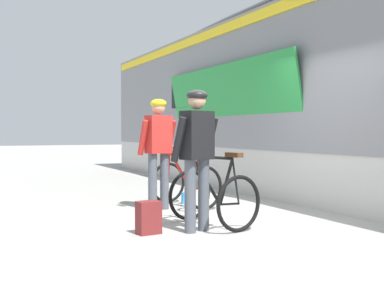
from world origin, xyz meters
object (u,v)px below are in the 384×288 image
(cyclist_near_in_dark, at_px, (197,147))
(bicycle_near_black, at_px, (213,196))
(cyclist_far_in_red, at_px, (158,144))
(bicycle_far_red, at_px, (186,182))
(backpack_on_platform, at_px, (149,218))
(water_bottle_near_the_bikes, at_px, (183,198))
(train_car, at_px, (359,92))

(cyclist_near_in_dark, height_order, bicycle_near_black, cyclist_near_in_dark)
(cyclist_far_in_red, xyz_separation_m, bicycle_far_red, (0.52, 0.11, -0.65))
(cyclist_far_in_red, bearing_deg, cyclist_near_in_dark, -96.42)
(bicycle_far_red, bearing_deg, cyclist_near_in_dark, -110.62)
(cyclist_far_in_red, distance_m, backpack_on_platform, 2.08)
(cyclist_far_in_red, height_order, water_bottle_near_the_bikes, cyclist_far_in_red)
(train_car, distance_m, water_bottle_near_the_bikes, 3.75)
(cyclist_far_in_red, xyz_separation_m, backpack_on_platform, (-0.80, -1.72, -0.85))
(bicycle_far_red, bearing_deg, cyclist_far_in_red, -168.45)
(cyclist_far_in_red, relative_size, bicycle_near_black, 1.48)
(cyclist_near_in_dark, relative_size, backpack_on_platform, 4.40)
(bicycle_near_black, height_order, water_bottle_near_the_bikes, bicycle_near_black)
(train_car, bearing_deg, bicycle_far_red, 170.73)
(backpack_on_platform, distance_m, water_bottle_near_the_bikes, 2.57)
(water_bottle_near_the_bikes, bearing_deg, backpack_on_platform, -123.70)
(train_car, distance_m, cyclist_far_in_red, 3.90)
(cyclist_near_in_dark, xyz_separation_m, bicycle_near_black, (0.35, 0.24, -0.65))
(cyclist_near_in_dark, relative_size, water_bottle_near_the_bikes, 8.97)
(cyclist_far_in_red, xyz_separation_m, water_bottle_near_the_bikes, (0.62, 0.42, -0.96))
(backpack_on_platform, relative_size, water_bottle_near_the_bikes, 2.04)
(train_car, distance_m, bicycle_near_black, 4.11)
(train_car, height_order, cyclist_far_in_red, train_car)
(cyclist_near_in_dark, xyz_separation_m, cyclist_far_in_red, (0.21, 1.84, 0.00))
(bicycle_near_black, bearing_deg, train_car, 18.01)
(bicycle_near_black, bearing_deg, cyclist_near_in_dark, -145.98)
(train_car, xyz_separation_m, cyclist_near_in_dark, (-3.97, -1.41, -0.91))
(cyclist_near_in_dark, relative_size, cyclist_far_in_red, 1.00)
(train_car, height_order, bicycle_far_red, train_car)
(bicycle_far_red, bearing_deg, backpack_on_platform, -125.99)
(train_car, xyz_separation_m, bicycle_far_red, (-3.24, 0.53, -1.56))
(cyclist_near_in_dark, distance_m, water_bottle_near_the_bikes, 2.59)
(cyclist_near_in_dark, height_order, bicycle_far_red, cyclist_near_in_dark)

